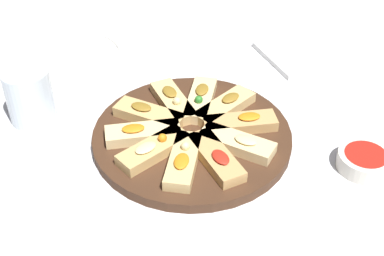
{
  "coord_description": "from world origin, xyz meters",
  "views": [
    {
      "loc": [
        -0.58,
        0.37,
        0.58
      ],
      "look_at": [
        0.0,
        0.0,
        0.03
      ],
      "focal_mm": 50.0,
      "sensor_mm": 36.0,
      "label": 1
    }
  ],
  "objects_px": {
    "serving_board": "(192,136)",
    "water_glass": "(30,96)",
    "napkin_stack": "(296,55)",
    "plate_right": "(66,59)",
    "dipping_bowl": "(364,160)"
  },
  "relations": [
    {
      "from": "water_glass",
      "to": "dipping_bowl",
      "type": "distance_m",
      "value": 0.57
    },
    {
      "from": "serving_board",
      "to": "dipping_bowl",
      "type": "distance_m",
      "value": 0.28
    },
    {
      "from": "napkin_stack",
      "to": "dipping_bowl",
      "type": "bearing_deg",
      "value": 156.79
    },
    {
      "from": "serving_board",
      "to": "plate_right",
      "type": "xyz_separation_m",
      "value": [
        0.35,
        0.08,
        -0.0
      ]
    },
    {
      "from": "water_glass",
      "to": "plate_right",
      "type": "bearing_deg",
      "value": -38.81
    },
    {
      "from": "napkin_stack",
      "to": "water_glass",
      "type": "bearing_deg",
      "value": 80.55
    },
    {
      "from": "serving_board",
      "to": "water_glass",
      "type": "relative_size",
      "value": 3.37
    },
    {
      "from": "napkin_stack",
      "to": "plate_right",
      "type": "bearing_deg",
      "value": 59.87
    },
    {
      "from": "serving_board",
      "to": "napkin_stack",
      "type": "bearing_deg",
      "value": -70.87
    },
    {
      "from": "serving_board",
      "to": "dipping_bowl",
      "type": "relative_size",
      "value": 3.87
    },
    {
      "from": "serving_board",
      "to": "napkin_stack",
      "type": "relative_size",
      "value": 2.27
    },
    {
      "from": "plate_right",
      "to": "dipping_bowl",
      "type": "xyz_separation_m",
      "value": [
        -0.56,
        -0.28,
        0.01
      ]
    },
    {
      "from": "plate_right",
      "to": "water_glass",
      "type": "bearing_deg",
      "value": 141.19
    },
    {
      "from": "serving_board",
      "to": "water_glass",
      "type": "xyz_separation_m",
      "value": [
        0.2,
        0.2,
        0.04
      ]
    },
    {
      "from": "napkin_stack",
      "to": "serving_board",
      "type": "bearing_deg",
      "value": 109.13
    }
  ]
}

